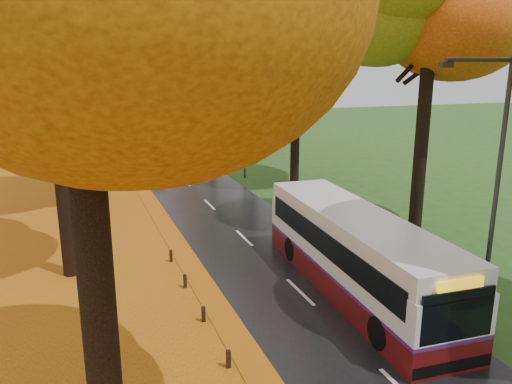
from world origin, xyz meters
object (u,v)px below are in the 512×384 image
streetlamp_far (176,94)px  car_silver (133,153)px  streetlamp_mid (241,111)px  car_white (145,167)px  car_dark (130,146)px  streetlamp_near (491,177)px  bus (355,251)px

streetlamp_far → car_silver: 14.71m
streetlamp_mid → car_white: 7.94m
car_white → car_dark: bearing=77.5°
streetlamp_far → car_silver: size_ratio=2.03×
car_white → streetlamp_near: bearing=-87.4°
bus → streetlamp_near: bearing=-55.6°
car_white → car_dark: (0.16, 10.41, -0.04)m
car_dark → car_silver: bearing=-91.9°
streetlamp_near → bus: (-2.11, 3.50, -3.20)m
streetlamp_mid → car_silver: (-6.30, 9.33, -4.03)m
streetlamp_far → bus: bearing=-93.0°
streetlamp_near → car_silver: size_ratio=2.03×
car_silver → streetlamp_far: bearing=77.0°
bus → car_dark: bus is taller
bus → car_silver: (-4.18, 27.83, -0.82)m
bus → car_dark: size_ratio=2.40×
streetlamp_near → streetlamp_far: 44.00m
streetlamp_near → car_silver: 32.21m
car_white → streetlamp_far: bearing=60.2°
car_dark → streetlamp_mid: bearing=-64.5°
streetlamp_far → bus: streetlamp_far is taller
bus → car_white: size_ratio=2.67×
streetlamp_mid → car_silver: bearing=124.0°
streetlamp_near → car_white: bearing=104.3°
streetlamp_far → streetlamp_near: bearing=-90.0°
car_silver → car_dark: bearing=101.0°
streetlamp_mid → bus: (-2.11, -18.50, -3.20)m
car_silver → car_dark: 3.83m
bus → car_silver: size_ratio=2.74×
streetlamp_near → car_white: (-6.30, 24.74, -3.98)m
bus → car_white: 21.67m
bus → car_silver: bus is taller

